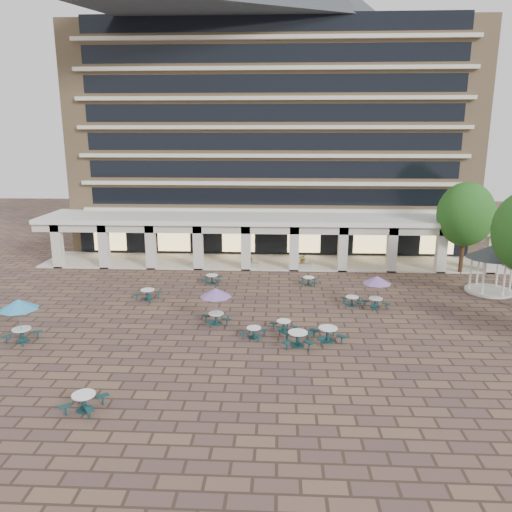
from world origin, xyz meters
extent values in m
plane|color=brown|center=(0.00, 0.00, 0.00)|extent=(120.00, 120.00, 0.00)
cube|color=#9F805A|center=(0.00, 25.50, 11.00)|extent=(40.00, 15.00, 22.00)
cube|color=beige|center=(0.00, 17.75, 4.50)|extent=(36.80, 0.50, 0.35)
cube|color=black|center=(0.00, 17.98, 5.80)|extent=(35.20, 0.05, 1.60)
cube|color=beige|center=(0.00, 17.75, 7.10)|extent=(36.80, 0.50, 0.35)
cube|color=black|center=(0.00, 17.98, 8.40)|extent=(35.20, 0.05, 1.60)
cube|color=beige|center=(0.00, 17.75, 9.70)|extent=(36.80, 0.50, 0.35)
cube|color=black|center=(0.00, 17.98, 11.00)|extent=(35.20, 0.05, 1.60)
cube|color=beige|center=(0.00, 17.75, 12.30)|extent=(36.80, 0.50, 0.35)
cube|color=black|center=(0.00, 17.98, 13.60)|extent=(35.20, 0.05, 1.60)
cube|color=beige|center=(0.00, 17.75, 14.90)|extent=(36.80, 0.50, 0.35)
cube|color=black|center=(0.00, 17.98, 16.20)|extent=(35.20, 0.05, 1.60)
cube|color=beige|center=(0.00, 17.75, 17.50)|extent=(36.80, 0.50, 0.35)
cube|color=black|center=(0.00, 17.98, 18.80)|extent=(35.20, 0.05, 1.60)
cube|color=beige|center=(0.00, 17.75, 20.10)|extent=(36.80, 0.50, 0.35)
cube|color=black|center=(0.00, 17.98, 21.40)|extent=(35.20, 0.05, 1.60)
cube|color=white|center=(0.00, 15.00, 4.20)|extent=(42.00, 6.60, 0.40)
cube|color=beige|center=(0.00, 12.15, 3.75)|extent=(42.00, 0.30, 0.90)
cube|color=black|center=(0.00, 17.70, 1.80)|extent=(38.00, 0.15, 3.20)
cube|color=beige|center=(0.00, 15.00, 0.06)|extent=(42.00, 6.00, 0.12)
cube|color=beige|center=(-19.00, 12.40, 2.00)|extent=(0.80, 0.80, 4.00)
cube|color=beige|center=(-14.78, 12.40, 2.00)|extent=(0.80, 0.80, 4.00)
cube|color=beige|center=(-10.56, 12.40, 2.00)|extent=(0.80, 0.80, 4.00)
cube|color=beige|center=(-6.33, 12.40, 2.00)|extent=(0.80, 0.80, 4.00)
cube|color=beige|center=(-2.11, 12.40, 2.00)|extent=(0.80, 0.80, 4.00)
cube|color=beige|center=(2.11, 12.40, 2.00)|extent=(0.80, 0.80, 4.00)
cube|color=beige|center=(6.33, 12.40, 2.00)|extent=(0.80, 0.80, 4.00)
cube|color=beige|center=(10.56, 12.40, 2.00)|extent=(0.80, 0.80, 4.00)
cube|color=beige|center=(14.78, 12.40, 2.00)|extent=(0.80, 0.80, 4.00)
cube|color=beige|center=(19.00, 12.40, 2.00)|extent=(0.80, 0.80, 4.00)
cube|color=#FFD88C|center=(-16.00, 17.55, 1.60)|extent=(3.20, 0.08, 2.40)
cube|color=#FFD88C|center=(-9.60, 17.55, 1.60)|extent=(3.20, 0.08, 2.40)
cube|color=#FFD88C|center=(-3.20, 17.55, 1.60)|extent=(3.20, 0.08, 2.40)
cube|color=#FFD88C|center=(3.20, 17.55, 1.60)|extent=(3.20, 0.08, 2.40)
cube|color=#FFD88C|center=(9.60, 17.55, 1.60)|extent=(3.20, 0.08, 2.40)
cube|color=#FFD88C|center=(16.00, 17.55, 1.60)|extent=(3.20, 0.08, 2.40)
cylinder|color=#123738|center=(-7.58, -11.00, 0.02)|extent=(0.71, 0.71, 0.04)
cylinder|color=#123738|center=(-7.58, -11.00, 0.34)|extent=(0.18, 0.18, 0.67)
cylinder|color=white|center=(-7.58, -11.00, 0.74)|extent=(1.02, 1.02, 0.05)
cube|color=#123738|center=(-6.93, -10.53, 0.45)|extent=(0.62, 0.56, 0.05)
cylinder|color=#123738|center=(-6.93, -10.53, 0.21)|extent=(0.08, 0.08, 0.43)
cube|color=#123738|center=(-8.04, -10.36, 0.45)|extent=(0.56, 0.62, 0.05)
cylinder|color=#123738|center=(-8.04, -10.36, 0.21)|extent=(0.08, 0.08, 0.43)
cube|color=#123738|center=(-8.22, -11.47, 0.45)|extent=(0.62, 0.56, 0.05)
cylinder|color=#123738|center=(-8.22, -11.47, 0.21)|extent=(0.08, 0.08, 0.43)
cube|color=#123738|center=(-7.11, -11.64, 0.45)|extent=(0.56, 0.62, 0.05)
cylinder|color=#123738|center=(-7.11, -11.64, 0.21)|extent=(0.08, 0.08, 0.43)
cylinder|color=#123738|center=(3.70, -2.99, 0.02)|extent=(0.78, 0.78, 0.04)
cylinder|color=#123738|center=(3.70, -2.99, 0.37)|extent=(0.20, 0.20, 0.73)
cylinder|color=white|center=(3.70, -2.99, 0.81)|extent=(1.11, 1.11, 0.06)
cube|color=#123738|center=(4.11, -2.23, 0.49)|extent=(0.56, 0.68, 0.06)
cylinder|color=#123738|center=(4.11, -2.23, 0.23)|extent=(0.09, 0.09, 0.47)
cube|color=#123738|center=(2.94, -2.58, 0.49)|extent=(0.68, 0.56, 0.06)
cylinder|color=#123738|center=(2.94, -2.58, 0.23)|extent=(0.09, 0.09, 0.47)
cube|color=#123738|center=(3.29, -3.75, 0.49)|extent=(0.56, 0.68, 0.06)
cylinder|color=#123738|center=(3.29, -3.75, 0.23)|extent=(0.09, 0.09, 0.47)
cube|color=#123738|center=(4.46, -3.40, 0.49)|extent=(0.68, 0.56, 0.06)
cylinder|color=#123738|center=(4.46, -3.40, 0.23)|extent=(0.09, 0.09, 0.47)
cylinder|color=#123738|center=(-14.00, -3.91, 0.02)|extent=(0.74, 0.74, 0.04)
cylinder|color=#123738|center=(-14.00, -3.91, 0.35)|extent=(0.19, 0.19, 0.70)
cylinder|color=white|center=(-14.00, -3.91, 0.77)|extent=(1.05, 1.05, 0.05)
cube|color=#123738|center=(-13.27, -3.54, 0.46)|extent=(0.65, 0.53, 0.05)
cylinder|color=#123738|center=(-13.27, -3.54, 0.22)|extent=(0.08, 0.08, 0.44)
cube|color=#123738|center=(-14.38, -3.19, 0.46)|extent=(0.53, 0.65, 0.05)
cylinder|color=#123738|center=(-14.38, -3.19, 0.22)|extent=(0.08, 0.08, 0.44)
cube|color=#123738|center=(-14.73, -4.29, 0.46)|extent=(0.65, 0.53, 0.05)
cylinder|color=#123738|center=(-14.73, -4.29, 0.22)|extent=(0.08, 0.08, 0.44)
cube|color=#123738|center=(-13.62, -4.64, 0.46)|extent=(0.53, 0.65, 0.05)
cylinder|color=#123738|center=(-13.62, -4.64, 0.22)|extent=(0.08, 0.08, 0.44)
cylinder|color=gray|center=(-14.00, -3.91, 1.26)|extent=(0.05, 0.05, 2.53)
cone|color=#308EC4|center=(-14.00, -3.91, 2.26)|extent=(2.21, 2.21, 0.58)
cylinder|color=#123738|center=(-0.61, -2.72, 0.02)|extent=(0.60, 0.60, 0.03)
cylinder|color=#123738|center=(-0.61, -2.72, 0.28)|extent=(0.15, 0.15, 0.56)
cylinder|color=white|center=(-0.61, -2.72, 0.62)|extent=(0.85, 0.85, 0.04)
cube|color=#123738|center=(-0.01, -2.43, 0.38)|extent=(0.53, 0.42, 0.04)
cylinder|color=#123738|center=(-0.01, -2.43, 0.18)|extent=(0.07, 0.07, 0.36)
cube|color=#123738|center=(-0.90, -2.12, 0.38)|extent=(0.42, 0.53, 0.04)
cylinder|color=#123738|center=(-0.90, -2.12, 0.18)|extent=(0.07, 0.07, 0.36)
cube|color=#123738|center=(-1.21, -3.00, 0.38)|extent=(0.53, 0.42, 0.04)
cylinder|color=#123738|center=(-1.21, -3.00, 0.18)|extent=(0.07, 0.07, 0.36)
cube|color=#123738|center=(-0.33, -3.32, 0.38)|extent=(0.42, 0.53, 0.04)
cylinder|color=#123738|center=(-0.33, -3.32, 0.18)|extent=(0.07, 0.07, 0.36)
cylinder|color=#123738|center=(-3.11, -0.64, 0.02)|extent=(0.68, 0.68, 0.04)
cylinder|color=#123738|center=(-3.11, -0.64, 0.32)|extent=(0.17, 0.17, 0.64)
cylinder|color=white|center=(-3.11, -0.64, 0.71)|extent=(0.97, 0.97, 0.05)
cube|color=#123738|center=(-2.82, 0.06, 0.43)|extent=(0.45, 0.60, 0.05)
cylinder|color=#123738|center=(-2.82, 0.06, 0.20)|extent=(0.08, 0.08, 0.41)
cube|color=#123738|center=(-3.81, -0.36, 0.43)|extent=(0.60, 0.45, 0.05)
cylinder|color=#123738|center=(-3.81, -0.36, 0.20)|extent=(0.08, 0.08, 0.41)
cube|color=#123738|center=(-3.40, -1.34, 0.43)|extent=(0.45, 0.60, 0.05)
cylinder|color=#123738|center=(-3.40, -1.34, 0.20)|extent=(0.08, 0.08, 0.41)
cube|color=#123738|center=(-2.41, -0.93, 0.43)|extent=(0.60, 0.45, 0.05)
cylinder|color=#123738|center=(-2.41, -0.93, 0.20)|extent=(0.08, 0.08, 0.41)
cylinder|color=gray|center=(-3.11, -0.64, 1.16)|extent=(0.05, 0.05, 2.33)
cone|color=#825DA6|center=(-3.11, -0.64, 2.09)|extent=(2.04, 2.04, 0.53)
cylinder|color=#123738|center=(1.94, -3.73, 0.02)|extent=(0.77, 0.77, 0.04)
cylinder|color=#123738|center=(1.94, -3.73, 0.37)|extent=(0.20, 0.20, 0.73)
cylinder|color=white|center=(1.94, -3.73, 0.81)|extent=(1.11, 1.11, 0.06)
cube|color=#123738|center=(2.55, -3.12, 0.49)|extent=(0.65, 0.65, 0.06)
cylinder|color=#123738|center=(2.55, -3.12, 0.23)|extent=(0.09, 0.09, 0.46)
cube|color=#123738|center=(1.33, -3.12, 0.49)|extent=(0.65, 0.65, 0.06)
cylinder|color=#123738|center=(1.33, -3.12, 0.23)|extent=(0.09, 0.09, 0.46)
cube|color=#123738|center=(1.33, -4.34, 0.49)|extent=(0.65, 0.65, 0.06)
cylinder|color=#123738|center=(1.33, -4.34, 0.23)|extent=(0.09, 0.09, 0.46)
cube|color=#123738|center=(2.55, -4.34, 0.49)|extent=(0.65, 0.65, 0.06)
cylinder|color=#123738|center=(2.55, -4.34, 0.23)|extent=(0.09, 0.09, 0.46)
cylinder|color=#123738|center=(-4.56, 8.05, 0.02)|extent=(0.67, 0.67, 0.04)
cylinder|color=#123738|center=(-4.56, 8.05, 0.31)|extent=(0.17, 0.17, 0.63)
cylinder|color=white|center=(-4.56, 8.05, 0.70)|extent=(0.95, 0.95, 0.05)
cube|color=#123738|center=(-4.05, 8.60, 0.42)|extent=(0.55, 0.57, 0.05)
cylinder|color=#123738|center=(-4.05, 8.60, 0.20)|extent=(0.08, 0.08, 0.40)
cube|color=#123738|center=(-5.10, 8.56, 0.42)|extent=(0.57, 0.55, 0.05)
cylinder|color=#123738|center=(-5.10, 8.56, 0.20)|extent=(0.08, 0.08, 0.40)
cube|color=#123738|center=(-5.06, 7.51, 0.42)|extent=(0.55, 0.57, 0.05)
cylinder|color=#123738|center=(-5.06, 7.51, 0.20)|extent=(0.08, 0.08, 0.40)
cube|color=#123738|center=(-4.01, 7.55, 0.42)|extent=(0.57, 0.55, 0.05)
cylinder|color=#123738|center=(-4.01, 7.55, 0.20)|extent=(0.08, 0.08, 0.40)
cylinder|color=#123738|center=(3.18, 7.99, 0.02)|extent=(0.62, 0.62, 0.04)
cylinder|color=#123738|center=(3.18, 7.99, 0.29)|extent=(0.16, 0.16, 0.58)
cylinder|color=white|center=(3.18, 7.99, 0.64)|extent=(0.88, 0.88, 0.04)
cube|color=#123738|center=(3.72, 8.42, 0.39)|extent=(0.53, 0.50, 0.04)
cylinder|color=#123738|center=(3.72, 8.42, 0.19)|extent=(0.07, 0.07, 0.37)
cube|color=#123738|center=(2.75, 8.53, 0.39)|extent=(0.50, 0.53, 0.04)
cylinder|color=#123738|center=(2.75, 8.53, 0.19)|extent=(0.07, 0.07, 0.37)
cube|color=#123738|center=(2.65, 7.56, 0.39)|extent=(0.53, 0.50, 0.04)
cylinder|color=#123738|center=(2.65, 7.56, 0.19)|extent=(0.07, 0.07, 0.37)
cube|color=#123738|center=(3.61, 7.45, 0.39)|extent=(0.50, 0.53, 0.04)
cylinder|color=#123738|center=(3.61, 7.45, 0.19)|extent=(0.07, 0.07, 0.37)
cylinder|color=#123738|center=(1.15, -1.56, 0.02)|extent=(0.61, 0.61, 0.03)
cylinder|color=#123738|center=(1.15, -1.56, 0.29)|extent=(0.16, 0.16, 0.57)
cylinder|color=white|center=(1.15, -1.56, 0.63)|extent=(0.87, 0.87, 0.04)
cube|color=#123738|center=(1.40, -0.93, 0.38)|extent=(0.40, 0.53, 0.04)
cylinder|color=#123738|center=(1.40, -0.93, 0.18)|extent=(0.07, 0.07, 0.37)
cube|color=#123738|center=(0.52, -1.31, 0.38)|extent=(0.53, 0.40, 0.04)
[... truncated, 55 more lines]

